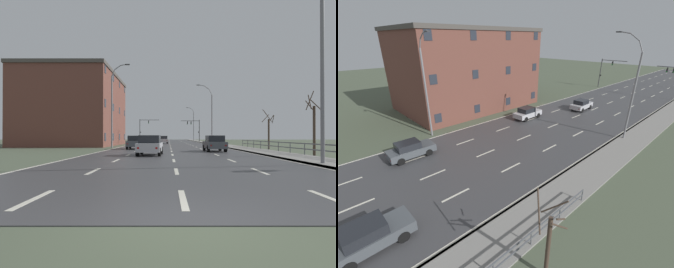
% 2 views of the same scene
% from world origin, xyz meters
% --- Properties ---
extents(ground_plane, '(160.00, 160.00, 0.12)m').
position_xyz_m(ground_plane, '(0.00, 48.00, -0.06)').
color(ground_plane, '#4C5642').
extents(road_asphalt_strip, '(14.00, 120.00, 0.03)m').
position_xyz_m(road_asphalt_strip, '(0.00, 59.99, 0.01)').
color(road_asphalt_strip, '#3D3D3F').
rests_on(road_asphalt_strip, ground).
extents(sidewalk_right, '(3.00, 120.00, 0.12)m').
position_xyz_m(sidewalk_right, '(8.43, 60.00, 0.06)').
color(sidewalk_right, gray).
rests_on(sidewalk_right, ground).
extents(guardrail, '(0.07, 30.96, 1.00)m').
position_xyz_m(guardrail, '(9.85, 19.43, 0.71)').
color(guardrail, '#515459').
rests_on(guardrail, ground).
extents(street_lamp_foreground, '(2.66, 0.24, 10.43)m').
position_xyz_m(street_lamp_foreground, '(7.42, 10.11, 5.09)').
color(street_lamp_foreground, slate).
rests_on(street_lamp_foreground, ground).
extents(street_lamp_midground, '(2.90, 0.24, 10.87)m').
position_xyz_m(street_lamp_midground, '(7.40, 47.63, 5.28)').
color(street_lamp_midground, slate).
rests_on(street_lamp_midground, ground).
extents(street_lamp_distant, '(2.40, 0.24, 10.48)m').
position_xyz_m(street_lamp_distant, '(7.45, 85.14, 5.14)').
color(street_lamp_distant, slate).
rests_on(street_lamp_distant, ground).
extents(street_lamp_left_bank, '(2.40, 0.24, 10.87)m').
position_xyz_m(street_lamp_left_bank, '(-7.46, 32.62, 5.33)').
color(street_lamp_left_bank, slate).
rests_on(street_lamp_left_bank, ground).
extents(traffic_signal_right, '(4.93, 0.36, 5.81)m').
position_xyz_m(traffic_signal_right, '(6.68, 71.59, 4.00)').
color(traffic_signal_right, '#38383A').
rests_on(traffic_signal_right, ground).
extents(traffic_signal_left, '(5.31, 0.36, 6.12)m').
position_xyz_m(traffic_signal_left, '(-6.93, 72.95, 4.04)').
color(traffic_signal_left, '#38383A').
rests_on(traffic_signal_left, ground).
extents(car_mid_centre, '(1.88, 4.12, 1.57)m').
position_xyz_m(car_mid_centre, '(-4.21, 44.96, 0.80)').
color(car_mid_centre, '#B7B7BC').
rests_on(car_mid_centre, ground).
extents(car_near_left, '(1.86, 4.11, 1.57)m').
position_xyz_m(car_near_left, '(-4.11, 28.91, 0.80)').
color(car_near_left, '#474C51').
rests_on(car_near_left, ground).
extents(car_far_right, '(1.92, 4.14, 1.57)m').
position_xyz_m(car_far_right, '(4.19, 23.55, 0.80)').
color(car_far_right, '#474C51').
rests_on(car_far_right, ground).
extents(car_near_right, '(1.98, 4.17, 1.57)m').
position_xyz_m(car_near_right, '(-1.31, 54.11, 0.80)').
color(car_near_right, '#B7B7BC').
rests_on(car_near_right, ground).
extents(car_far_left, '(1.96, 4.16, 1.57)m').
position_xyz_m(car_far_left, '(-1.75, 17.84, 0.80)').
color(car_far_left, '#B7B7BC').
rests_on(car_far_left, ground).
extents(brick_building, '(13.37, 20.02, 11.61)m').
position_xyz_m(brick_building, '(-15.35, 42.76, 5.81)').
color(brick_building, brown).
rests_on(brick_building, ground).
extents(bare_tree_near, '(1.27, 1.32, 5.08)m').
position_xyz_m(bare_tree_near, '(10.90, 17.53, 2.29)').
color(bare_tree_near, '#423328').
rests_on(bare_tree_near, ground).
extents(bare_tree_mid, '(1.34, 1.56, 4.65)m').
position_xyz_m(bare_tree_mid, '(11.39, 28.99, 2.06)').
color(bare_tree_mid, '#423328').
rests_on(bare_tree_mid, ground).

